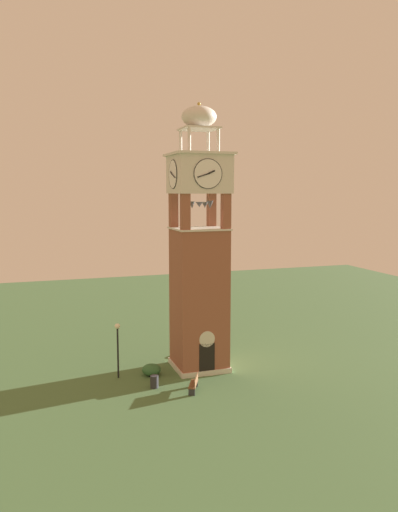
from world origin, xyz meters
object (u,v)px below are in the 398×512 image
object	(u,v)px
clock_tower	(199,262)
lamp_post	(118,340)
park_bench	(194,383)
trash_bin	(154,382)

from	to	relation	value
clock_tower	lamp_post	xyz separation A→B (m)	(-5.77, -0.16, -4.96)
park_bench	trash_bin	distance (m)	2.60
park_bench	lamp_post	distance (m)	5.99
clock_tower	park_bench	size ratio (longest dim) A/B	11.20
trash_bin	clock_tower	bearing A→B (deg)	34.23
lamp_post	trash_bin	xyz separation A→B (m)	(1.88, -2.48, -2.20)
clock_tower	lamp_post	distance (m)	7.60
park_bench	clock_tower	bearing A→B (deg)	67.50
clock_tower	park_bench	bearing A→B (deg)	-112.50
clock_tower	trash_bin	xyz separation A→B (m)	(-3.88, -2.64, -7.15)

